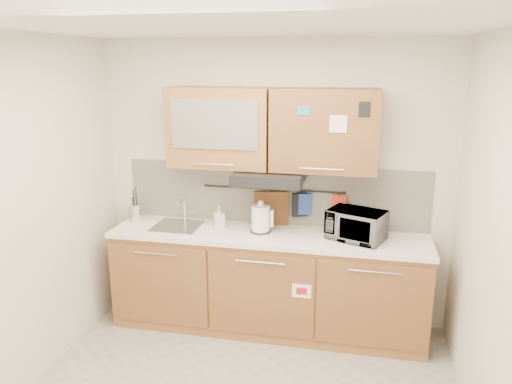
% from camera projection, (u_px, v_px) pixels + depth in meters
% --- Properties ---
extents(ceiling, '(3.20, 3.20, 0.00)m').
position_uv_depth(ceiling, '(231.00, 25.00, 2.86)').
color(ceiling, white).
rests_on(ceiling, wall_back).
extents(wall_back, '(3.20, 0.00, 3.20)m').
position_uv_depth(wall_back, '(274.00, 184.00, 4.61)').
color(wall_back, silver).
rests_on(wall_back, ground).
extents(wall_left, '(0.00, 3.00, 3.00)m').
position_uv_depth(wall_left, '(14.00, 222.00, 3.51)').
color(wall_left, silver).
rests_on(wall_left, ground).
extents(wall_right, '(0.00, 3.00, 3.00)m').
position_uv_depth(wall_right, '(502.00, 259.00, 2.87)').
color(wall_right, silver).
rests_on(wall_right, ground).
extents(base_cabinet, '(2.80, 0.64, 0.88)m').
position_uv_depth(base_cabinet, '(267.00, 287.00, 4.55)').
color(base_cabinet, '#AA6A3C').
rests_on(base_cabinet, floor).
extents(countertop, '(2.82, 0.62, 0.04)m').
position_uv_depth(countertop, '(268.00, 236.00, 4.42)').
color(countertop, white).
rests_on(countertop, base_cabinet).
extents(backsplash, '(2.80, 0.02, 0.56)m').
position_uv_depth(backsplash, '(274.00, 194.00, 4.62)').
color(backsplash, silver).
rests_on(backsplash, countertop).
extents(upper_cabinets, '(1.82, 0.37, 0.70)m').
position_uv_depth(upper_cabinets, '(271.00, 129.00, 4.31)').
color(upper_cabinets, '#AA6A3C').
rests_on(upper_cabinets, wall_back).
extents(range_hood, '(0.60, 0.46, 0.10)m').
position_uv_depth(range_hood, '(269.00, 177.00, 4.34)').
color(range_hood, black).
rests_on(range_hood, upper_cabinets).
extents(sink, '(0.42, 0.40, 0.26)m').
position_uv_depth(sink, '(178.00, 226.00, 4.60)').
color(sink, silver).
rests_on(sink, countertop).
extents(utensil_rail, '(1.30, 0.02, 0.02)m').
position_uv_depth(utensil_rail, '(273.00, 189.00, 4.57)').
color(utensil_rail, black).
rests_on(utensil_rail, backsplash).
extents(utensil_crock, '(0.15, 0.15, 0.32)m').
position_uv_depth(utensil_crock, '(136.00, 212.00, 4.76)').
color(utensil_crock, silver).
rests_on(utensil_crock, countertop).
extents(kettle, '(0.21, 0.19, 0.29)m').
position_uv_depth(kettle, '(261.00, 219.00, 4.43)').
color(kettle, white).
rests_on(kettle, countertop).
extents(toaster, '(0.27, 0.22, 0.18)m').
position_uv_depth(toaster, '(361.00, 231.00, 4.21)').
color(toaster, black).
rests_on(toaster, countertop).
extents(microwave, '(0.55, 0.46, 0.26)m').
position_uv_depth(microwave, '(356.00, 225.00, 4.24)').
color(microwave, '#999999').
rests_on(microwave, countertop).
extents(soap_bottle, '(0.12, 0.12, 0.20)m').
position_uv_depth(soap_bottle, '(219.00, 217.00, 4.56)').
color(soap_bottle, '#999999').
rests_on(soap_bottle, countertop).
extents(cutting_board, '(0.32, 0.08, 0.39)m').
position_uv_depth(cutting_board, '(271.00, 212.00, 4.62)').
color(cutting_board, brown).
rests_on(cutting_board, utensil_rail).
extents(oven_mitt, '(0.12, 0.05, 0.20)m').
position_uv_depth(oven_mitt, '(304.00, 204.00, 4.53)').
color(oven_mitt, '#223D9C').
rests_on(oven_mitt, utensil_rail).
extents(dark_pouch, '(0.14, 0.09, 0.22)m').
position_uv_depth(dark_pouch, '(300.00, 205.00, 4.54)').
color(dark_pouch, black).
rests_on(dark_pouch, utensil_rail).
extents(pot_holder, '(0.14, 0.08, 0.17)m').
position_uv_depth(pot_holder, '(339.00, 205.00, 4.46)').
color(pot_holder, red).
rests_on(pot_holder, utensil_rail).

